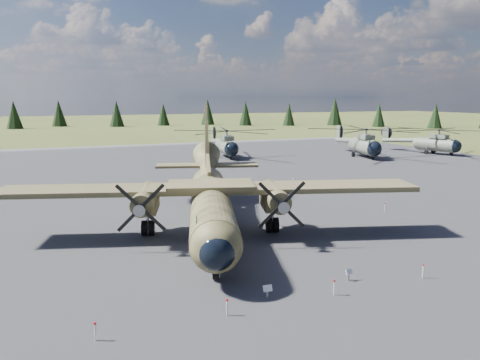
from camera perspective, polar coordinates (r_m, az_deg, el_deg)
name	(u,v)px	position (r m, az deg, el deg)	size (l,w,h in m)	color
ground	(212,232)	(36.24, -3.42, -6.34)	(500.00, 500.00, 0.00)	#545C29
apron	(178,205)	(45.50, -7.61, -3.02)	(120.00, 120.00, 0.04)	slate
transport_plane	(210,195)	(35.65, -3.64, -1.83)	(29.98, 26.72, 10.04)	#3B3C20
helicopter_near	(226,138)	(80.19, -1.69, 5.14)	(20.80, 22.93, 4.73)	slate
helicopter_mid	(365,137)	(82.91, 14.94, 5.09)	(23.28, 24.59, 4.98)	slate
helicopter_far	(436,137)	(91.87, 22.82, 4.91)	(22.38, 22.94, 4.55)	slate
info_placard_left	(267,290)	(24.62, 3.36, -13.21)	(0.49, 0.23, 0.75)	gray
info_placard_right	(349,273)	(27.53, 13.14, -10.97)	(0.47, 0.25, 0.70)	gray
barrier_fence	(207,226)	(35.89, -4.09, -5.67)	(33.12, 29.62, 0.85)	silver
treeline	(241,180)	(31.14, 0.07, 0.03)	(292.28, 295.03, 10.97)	black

